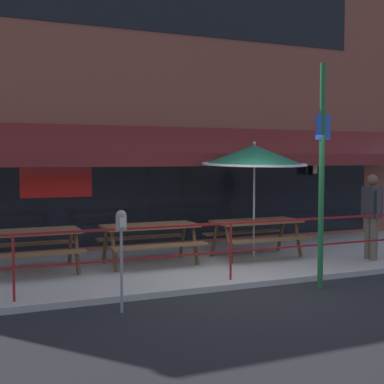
% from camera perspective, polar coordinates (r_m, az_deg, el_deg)
% --- Properties ---
extents(ground_plane, '(120.00, 120.00, 0.00)m').
position_cam_1_polar(ground_plane, '(8.84, 5.04, -10.33)').
color(ground_plane, black).
extents(patio_deck, '(15.00, 4.00, 0.10)m').
position_cam_1_polar(patio_deck, '(10.59, -0.14, -7.71)').
color(patio_deck, '#ADA89E').
rests_on(patio_deck, ground).
extents(restaurant_building, '(15.00, 1.60, 8.09)m').
position_cam_1_polar(restaurant_building, '(12.60, -4.22, 12.18)').
color(restaurant_building, brown).
rests_on(restaurant_building, ground).
extents(patio_railing, '(13.84, 0.04, 0.97)m').
position_cam_1_polar(patio_railing, '(8.94, 4.15, -4.94)').
color(patio_railing, maroon).
rests_on(patio_railing, patio_deck).
extents(picnic_table_left, '(1.80, 1.42, 0.76)m').
position_cam_1_polar(picnic_table_left, '(9.82, -17.13, -4.87)').
color(picnic_table_left, brown).
rests_on(picnic_table_left, patio_deck).
extents(picnic_table_centre, '(1.80, 1.42, 0.76)m').
position_cam_1_polar(picnic_table_centre, '(10.27, -4.49, -4.36)').
color(picnic_table_centre, brown).
rests_on(picnic_table_centre, patio_deck).
extents(picnic_table_right, '(1.80, 1.42, 0.76)m').
position_cam_1_polar(picnic_table_right, '(11.06, 6.88, -3.81)').
color(picnic_table_right, brown).
rests_on(picnic_table_right, patio_deck).
extents(patio_umbrella_right, '(2.14, 2.14, 2.38)m').
position_cam_1_polar(patio_umbrella_right, '(11.07, 6.66, 3.85)').
color(patio_umbrella_right, '#B7B2A8').
rests_on(patio_umbrella_right, patio_deck).
extents(pedestrian_walking, '(0.31, 0.61, 1.71)m').
position_cam_1_polar(pedestrian_walking, '(11.28, 18.61, -2.03)').
color(pedestrian_walking, '#665B4C').
rests_on(pedestrian_walking, patio_deck).
extents(parking_meter_near, '(0.15, 0.16, 1.42)m').
position_cam_1_polar(parking_meter_near, '(7.37, -7.56, -4.04)').
color(parking_meter_near, gray).
rests_on(parking_meter_near, ground).
extents(street_sign_pole, '(0.28, 0.09, 3.65)m').
position_cam_1_polar(street_sign_pole, '(8.88, 13.66, 1.91)').
color(street_sign_pole, '#1E6033').
rests_on(street_sign_pole, ground).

